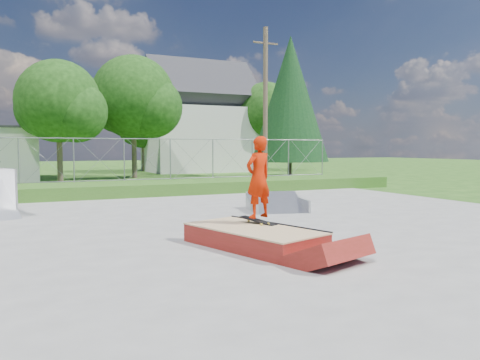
{
  "coord_description": "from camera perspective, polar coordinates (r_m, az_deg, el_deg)",
  "views": [
    {
      "loc": [
        -3.9,
        -9.3,
        1.92
      ],
      "look_at": [
        1.05,
        1.27,
        1.1
      ],
      "focal_mm": 35.0,
      "sensor_mm": 36.0,
      "label": 1
    }
  ],
  "objects": [
    {
      "name": "skater",
      "position": [
        9.26,
        2.26,
        -0.11
      ],
      "size": [
        0.67,
        0.52,
        1.61
      ],
      "primitive_type": "imported",
      "rotation": [
        0.0,
        0.0,
        3.4
      ],
      "color": "red",
      "rests_on": "grind_box"
    },
    {
      "name": "tree_right_far",
      "position": [
        37.87,
        3.7,
        7.97
      ],
      "size": [
        5.1,
        4.8,
        7.12
      ],
      "color": "brown",
      "rests_on": "ground"
    },
    {
      "name": "grass_berm",
      "position": [
        19.28,
        -13.31,
        -1.07
      ],
      "size": [
        24.0,
        3.0,
        0.5
      ],
      "primitive_type": "cube",
      "color": "#255317",
      "rests_on": "ground"
    },
    {
      "name": "utility_pole",
      "position": [
        24.25,
        3.11,
        8.92
      ],
      "size": [
        0.24,
        0.24,
        8.0
      ],
      "primitive_type": "cylinder",
      "color": "brown",
      "rests_on": "ground"
    },
    {
      "name": "flat_bank_ramp",
      "position": [
        14.05,
        4.52,
        -2.85
      ],
      "size": [
        1.96,
        2.04,
        0.49
      ],
      "primitive_type": null,
      "rotation": [
        0.0,
        0.0,
        -0.26
      ],
      "color": "#9D9FA5",
      "rests_on": "concrete_pad"
    },
    {
      "name": "tree_center",
      "position": [
        30.01,
        -12.25,
        9.51
      ],
      "size": [
        5.44,
        5.12,
        7.6
      ],
      "color": "brown",
      "rests_on": "ground"
    },
    {
      "name": "tree_back_mid",
      "position": [
        38.3,
        -11.36,
        6.49
      ],
      "size": [
        4.08,
        3.84,
        5.7
      ],
      "color": "brown",
      "rests_on": "ground"
    },
    {
      "name": "concrete_pad",
      "position": [
        10.26,
        -2.31,
        -6.65
      ],
      "size": [
        20.0,
        16.0,
        0.04
      ],
      "primitive_type": "cube",
      "color": "gray",
      "rests_on": "ground"
    },
    {
      "name": "gable_house",
      "position": [
        37.64,
        -5.03,
        6.91
      ],
      "size": [
        8.4,
        6.08,
        8.94
      ],
      "color": "silver",
      "rests_on": "ground"
    },
    {
      "name": "tree_left_near",
      "position": [
        27.32,
        -20.71,
        8.62
      ],
      "size": [
        4.76,
        4.48,
        6.65
      ],
      "color": "brown",
      "rests_on": "ground"
    },
    {
      "name": "skateboard",
      "position": [
        9.36,
        2.25,
        -5.04
      ],
      "size": [
        0.58,
        0.8,
        0.13
      ],
      "primitive_type": "cube",
      "rotation": [
        0.14,
        0.0,
        0.51
      ],
      "color": "black",
      "rests_on": "grind_box"
    },
    {
      "name": "ground",
      "position": [
        10.27,
        -2.31,
        -6.76
      ],
      "size": [
        120.0,
        120.0,
        0.0
      ],
      "primitive_type": "plane",
      "color": "#255317",
      "rests_on": "ground"
    },
    {
      "name": "grind_box",
      "position": [
        8.91,
        1.64,
        -7.09
      ],
      "size": [
        2.05,
        2.97,
        0.4
      ],
      "rotation": [
        0.0,
        0.0,
        0.3
      ],
      "color": "maroon",
      "rests_on": "concrete_pad"
    },
    {
      "name": "conifer_tree",
      "position": [
        30.89,
        6.14,
        9.79
      ],
      "size": [
        5.04,
        5.04,
        9.1
      ],
      "color": "brown",
      "rests_on": "ground"
    },
    {
      "name": "chain_link_fence",
      "position": [
        20.19,
        -13.94,
        2.42
      ],
      "size": [
        20.0,
        0.06,
        1.8
      ],
      "primitive_type": null,
      "color": "gray",
      "rests_on": "grass_berm"
    }
  ]
}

